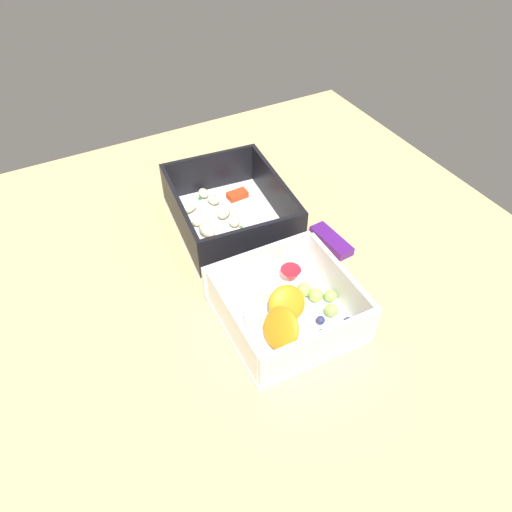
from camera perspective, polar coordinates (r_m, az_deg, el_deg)
table_surface at (r=64.69cm, az=-0.38°, el=-2.71°), size 80.00×80.00×2.00cm
pasta_container at (r=69.86cm, az=-3.14°, el=4.92°), size 19.91×16.84×6.65cm
fruit_bowl at (r=57.66cm, az=3.76°, el=-6.04°), size 15.11×15.22×5.55cm
candy_bar at (r=68.46cm, az=8.90°, el=1.72°), size 7.16×2.92×1.20cm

